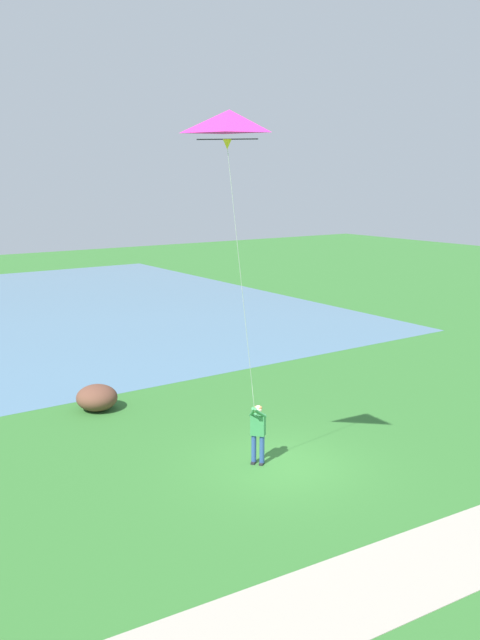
# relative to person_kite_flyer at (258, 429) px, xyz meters

# --- Properties ---
(ground_plane) EXTENTS (120.00, 120.00, 0.00)m
(ground_plane) POSITION_rel_person_kite_flyer_xyz_m (-0.42, -0.47, -1.05)
(ground_plane) COLOR #33702D
(walkway_path) EXTENTS (4.64, 32.09, 0.02)m
(walkway_path) POSITION_rel_person_kite_flyer_xyz_m (-6.06, 1.53, -1.04)
(walkway_path) COLOR #ADA393
(walkway_path) RESTS_ON ground
(person_kite_flyer) EXTENTS (0.57, 0.61, 1.83)m
(person_kite_flyer) POSITION_rel_person_kite_flyer_xyz_m (0.00, 0.00, 0.00)
(person_kite_flyer) COLOR #232328
(person_kite_flyer) RESTS_ON ground
(flying_kite) EXTENTS (1.98, 2.40, 7.60)m
(flying_kite) POSITION_rel_person_kite_flyer_xyz_m (-1.50, 1.95, 7.89)
(flying_kite) COLOR #E02D9E
(lakeside_shrub) EXTENTS (1.46, 1.43, 0.90)m
(lakeside_shrub) POSITION_rel_person_kite_flyer_xyz_m (6.93, 1.88, -0.60)
(lakeside_shrub) COLOR brown
(lakeside_shrub) RESTS_ON ground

